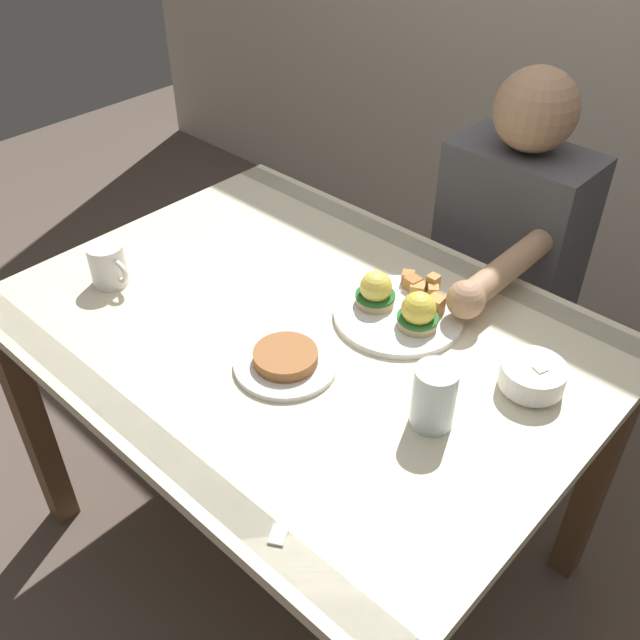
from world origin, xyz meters
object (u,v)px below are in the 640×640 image
at_px(fork, 287,508).
at_px(water_glass_near, 434,400).
at_px(side_plate, 286,361).
at_px(fruit_bowl, 532,377).
at_px(eggs_benedict_plate, 400,307).
at_px(coffee_mug, 108,264).
at_px(dining_table, 302,363).
at_px(diner_person, 502,264).

xyz_separation_m(fork, water_glass_near, (0.05, 0.30, 0.05)).
distance_m(water_glass_near, side_plate, 0.30).
xyz_separation_m(fork, side_plate, (-0.24, 0.23, 0.01)).
bearing_deg(fruit_bowl, eggs_benedict_plate, 179.29).
relative_size(fork, water_glass_near, 1.17).
bearing_deg(side_plate, coffee_mug, -171.91).
bearing_deg(dining_table, fruit_bowl, 19.03).
relative_size(eggs_benedict_plate, diner_person, 0.24).
bearing_deg(fruit_bowl, dining_table, -160.97).
height_order(water_glass_near, diner_person, diner_person).
height_order(dining_table, water_glass_near, water_glass_near).
height_order(dining_table, eggs_benedict_plate, eggs_benedict_plate).
bearing_deg(eggs_benedict_plate, diner_person, 91.22).
bearing_deg(water_glass_near, diner_person, 109.94).
distance_m(eggs_benedict_plate, water_glass_near, 0.30).
xyz_separation_m(fruit_bowl, water_glass_near, (-0.08, -0.19, 0.02)).
xyz_separation_m(dining_table, coffee_mug, (-0.41, -0.18, 0.16)).
bearing_deg(eggs_benedict_plate, water_glass_near, -41.38).
bearing_deg(water_glass_near, eggs_benedict_plate, 138.62).
xyz_separation_m(coffee_mug, water_glass_near, (0.77, 0.14, 0.00)).
height_order(water_glass_near, side_plate, water_glass_near).
xyz_separation_m(fruit_bowl, diner_person, (-0.32, 0.45, -0.12)).
xyz_separation_m(side_plate, diner_person, (0.06, 0.71, -0.10)).
bearing_deg(eggs_benedict_plate, coffee_mug, -148.33).
relative_size(dining_table, fork, 8.39).
distance_m(coffee_mug, fork, 0.73).
relative_size(fruit_bowl, side_plate, 0.60).
distance_m(fruit_bowl, coffee_mug, 0.91).
height_order(dining_table, fruit_bowl, fruit_bowl).
distance_m(coffee_mug, water_glass_near, 0.78).
height_order(eggs_benedict_plate, side_plate, eggs_benedict_plate).
height_order(fruit_bowl, side_plate, fruit_bowl).
xyz_separation_m(coffee_mug, side_plate, (0.48, 0.07, -0.04)).
bearing_deg(diner_person, eggs_benedict_plate, -88.78).
height_order(eggs_benedict_plate, fork, eggs_benedict_plate).
bearing_deg(side_plate, fruit_bowl, 35.30).
relative_size(coffee_mug, diner_person, 0.10).
height_order(eggs_benedict_plate, coffee_mug, coffee_mug).
bearing_deg(water_glass_near, fork, -100.07).
distance_m(dining_table, diner_person, 0.61).
distance_m(eggs_benedict_plate, diner_person, 0.46).
bearing_deg(eggs_benedict_plate, fork, -71.22).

